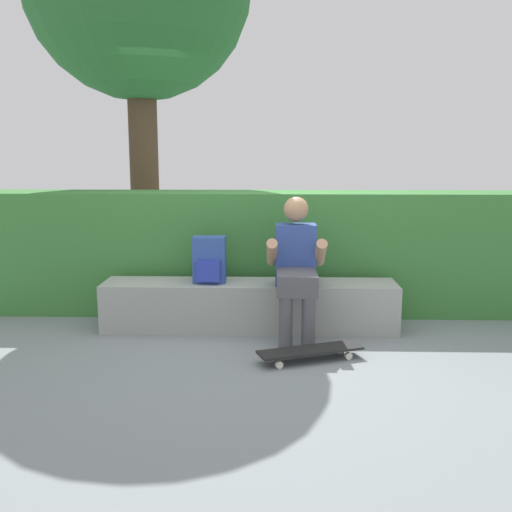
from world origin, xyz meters
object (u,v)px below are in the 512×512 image
Objects in this scene: bench_main at (250,306)px; backpack_on_bench at (209,260)px; skateboard_near_person at (310,351)px; person_skater at (296,264)px.

backpack_on_bench reaches higher than bench_main.
skateboard_near_person is 2.05× the size of backpack_on_bench.
skateboard_near_person is at bearing -80.99° from person_skater.
skateboard_near_person is (0.49, -0.78, -0.14)m from bench_main.
person_skater is 2.93× the size of backpack_on_bench.
skateboard_near_person is at bearing -42.89° from backpack_on_bench.
backpack_on_bench is at bearing 164.86° from person_skater.
person_skater is 0.77m from backpack_on_bench.
bench_main reaches higher than skateboard_near_person.
bench_main is at bearing 121.80° from skateboard_near_person.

